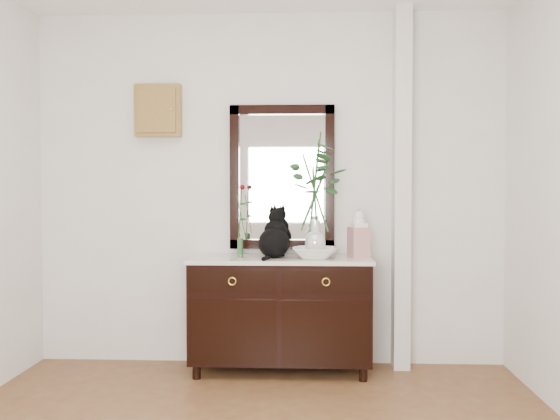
{
  "coord_description": "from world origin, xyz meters",
  "views": [
    {
      "loc": [
        0.31,
        -2.81,
        1.36
      ],
      "look_at": [
        0.1,
        1.63,
        1.2
      ],
      "focal_mm": 40.0,
      "sensor_mm": 36.0,
      "label": 1
    }
  ],
  "objects_px": {
    "sideboard": "(281,308)",
    "ginger_jar": "(359,233)",
    "lotus_bowl": "(315,253)",
    "cat": "(274,233)"
  },
  "relations": [
    {
      "from": "sideboard",
      "to": "ginger_jar",
      "type": "xyz_separation_m",
      "value": [
        0.57,
        0.01,
        0.55
      ]
    },
    {
      "from": "sideboard",
      "to": "ginger_jar",
      "type": "height_order",
      "value": "ginger_jar"
    },
    {
      "from": "cat",
      "to": "ginger_jar",
      "type": "height_order",
      "value": "cat"
    },
    {
      "from": "lotus_bowl",
      "to": "cat",
      "type": "bearing_deg",
      "value": 172.48
    },
    {
      "from": "cat",
      "to": "ginger_jar",
      "type": "distance_m",
      "value": 0.62
    },
    {
      "from": "lotus_bowl",
      "to": "ginger_jar",
      "type": "height_order",
      "value": "ginger_jar"
    },
    {
      "from": "cat",
      "to": "lotus_bowl",
      "type": "distance_m",
      "value": 0.33
    },
    {
      "from": "ginger_jar",
      "to": "sideboard",
      "type": "bearing_deg",
      "value": -178.7
    },
    {
      "from": "sideboard",
      "to": "lotus_bowl",
      "type": "distance_m",
      "value": 0.49
    },
    {
      "from": "sideboard",
      "to": "cat",
      "type": "xyz_separation_m",
      "value": [
        -0.05,
        -0.03,
        0.56
      ]
    }
  ]
}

